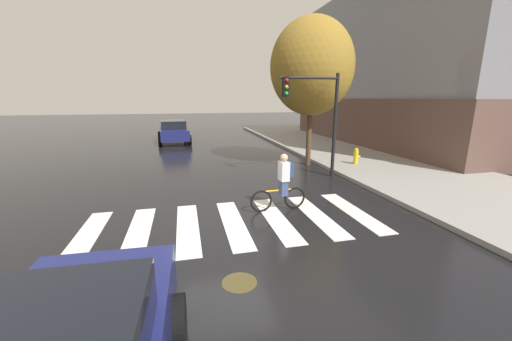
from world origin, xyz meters
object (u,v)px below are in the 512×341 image
at_px(sedan_mid, 173,131).
at_px(fire_hydrant, 356,156).
at_px(street_tree_near, 312,67).
at_px(cyclist, 283,182).
at_px(manhole_cover, 239,282).
at_px(traffic_light_near, 317,108).

relative_size(sedan_mid, fire_hydrant, 6.29).
height_order(sedan_mid, street_tree_near, street_tree_near).
bearing_deg(cyclist, sedan_mid, 103.02).
distance_m(cyclist, fire_hydrant, 6.96).
xyz_separation_m(manhole_cover, fire_hydrant, (7.14, 7.84, 0.53)).
bearing_deg(sedan_mid, cyclist, -76.98).
bearing_deg(manhole_cover, traffic_light_near, 56.11).
xyz_separation_m(manhole_cover, sedan_mid, (-1.58, 18.29, 0.85)).
xyz_separation_m(fire_hydrant, street_tree_near, (-2.04, 1.00, 4.10)).
relative_size(traffic_light_near, street_tree_near, 0.61).
relative_size(sedan_mid, cyclist, 2.87).
relative_size(manhole_cover, street_tree_near, 0.09).
bearing_deg(manhole_cover, cyclist, 59.91).
bearing_deg(street_tree_near, sedan_mid, 125.22).
bearing_deg(street_tree_near, fire_hydrant, -26.08).
bearing_deg(fire_hydrant, cyclist, -138.94).
relative_size(sedan_mid, street_tree_near, 0.71).
bearing_deg(manhole_cover, street_tree_near, 60.02).
xyz_separation_m(traffic_light_near, fire_hydrant, (2.75, 1.31, -2.33)).
distance_m(sedan_mid, street_tree_near, 12.18).
xyz_separation_m(manhole_cover, cyclist, (1.90, 3.27, 0.84)).
bearing_deg(sedan_mid, manhole_cover, -85.08).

